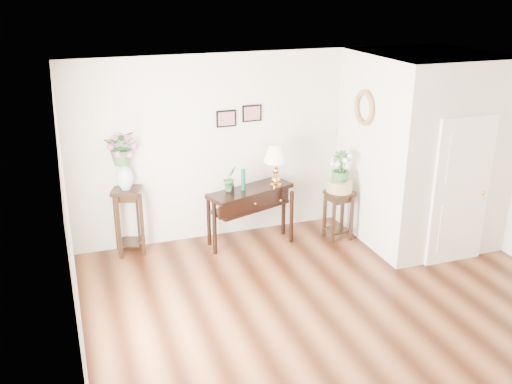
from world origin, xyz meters
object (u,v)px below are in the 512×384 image
table_lamp (276,163)px  plant_stand_a (129,221)px  console_table (250,216)px  plant_stand_b (338,215)px

table_lamp → plant_stand_a: table_lamp is taller
console_table → plant_stand_b: 1.36m
plant_stand_a → plant_stand_b: 3.15m
console_table → plant_stand_a: 1.78m
table_lamp → plant_stand_b: bearing=-15.2°
plant_stand_b → table_lamp: bearing=164.8°
plant_stand_a → table_lamp: bearing=-8.0°
table_lamp → plant_stand_b: 1.29m
console_table → table_lamp: size_ratio=2.04×
plant_stand_b → plant_stand_a: bearing=169.8°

